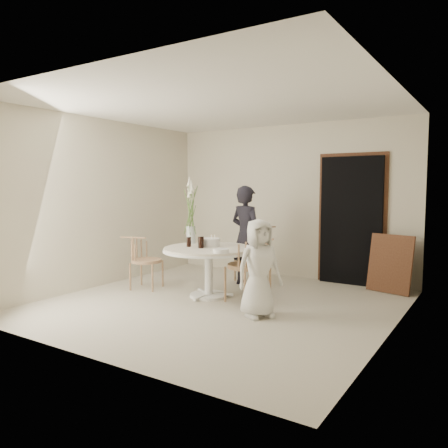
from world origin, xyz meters
The scene contains 18 objects.
ground centered at (0.00, 0.00, 0.00)m, with size 4.50×4.50×0.00m, color beige.
room_shell centered at (0.00, 0.00, 1.62)m, with size 4.50×4.50×4.50m.
doorway centered at (1.15, 2.19, 1.05)m, with size 1.00×0.10×2.10m, color black.
door_trim centered at (1.15, 2.23, 1.11)m, with size 1.12×0.03×2.22m, color brown.
table centered at (-0.35, 0.25, 0.62)m, with size 1.33×1.33×0.73m.
picture_frame centered at (1.83, 1.95, 0.44)m, with size 0.67×0.04×0.89m, color brown.
chair_far centered at (-0.25, 1.61, 0.60)m, with size 0.66×0.68×0.93m.
chair_right centered at (0.42, 0.21, 0.62)m, with size 0.69×0.66×0.96m.
chair_left centered at (-1.58, 0.11, 0.53)m, with size 0.57×0.54×0.82m.
girl centered at (-0.27, 1.21, 0.81)m, with size 0.59×0.39×1.63m, color black.
boy centered at (0.73, -0.22, 0.61)m, with size 0.60×0.39×1.22m, color silver.
birthday_cake centered at (-0.39, 0.37, 0.79)m, with size 0.25×0.25×0.17m.
cola_tumbler_a centered at (-0.45, 0.18, 0.80)m, with size 0.07×0.07×0.14m, color black.
cola_tumbler_b centered at (-0.40, 0.13, 0.81)m, with size 0.08×0.08×0.17m, color black.
cola_tumbler_c centered at (-0.64, 0.15, 0.80)m, with size 0.07×0.07×0.14m, color black.
cola_tumbler_d centered at (-0.47, 0.20, 0.80)m, with size 0.07×0.07×0.14m, color black.
plate_stack centered at (0.08, -0.09, 0.76)m, with size 0.22×0.22×0.05m, color white.
flower_vase centered at (-0.85, 0.48, 1.23)m, with size 0.14×0.14×1.05m.
Camera 1 is at (3.23, -4.94, 1.62)m, focal length 35.00 mm.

